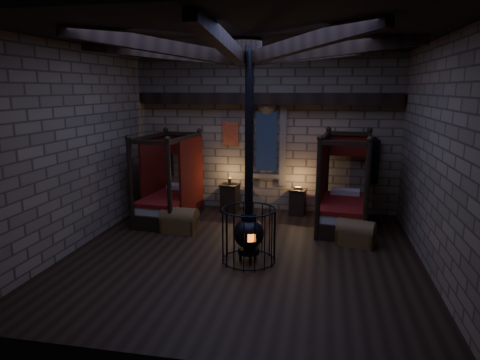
% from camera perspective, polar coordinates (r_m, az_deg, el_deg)
% --- Properties ---
extents(room, '(7.02, 7.02, 4.29)m').
position_cam_1_polar(room, '(8.26, 0.52, 15.12)').
color(room, black).
rests_on(room, ground).
extents(bed_left, '(1.26, 2.16, 2.17)m').
position_cam_1_polar(bed_left, '(11.16, -9.30, -2.45)').
color(bed_left, black).
rests_on(bed_left, ground).
extents(bed_right, '(1.32, 2.24, 2.24)m').
position_cam_1_polar(bed_right, '(10.65, 13.63, -3.25)').
color(bed_right, black).
rests_on(bed_right, ground).
extents(trunk_left, '(0.85, 0.56, 0.60)m').
position_cam_1_polar(trunk_left, '(10.17, -8.03, -5.43)').
color(trunk_left, brown).
rests_on(trunk_left, ground).
extents(trunk_right, '(0.88, 0.69, 0.57)m').
position_cam_1_polar(trunk_right, '(9.59, 15.18, -6.91)').
color(trunk_right, brown).
rests_on(trunk_right, ground).
extents(nightstand_left, '(0.53, 0.51, 0.94)m').
position_cam_1_polar(nightstand_left, '(11.69, -1.35, -2.32)').
color(nightstand_left, black).
rests_on(nightstand_left, ground).
extents(nightstand_right, '(0.49, 0.48, 0.76)m').
position_cam_1_polar(nightstand_right, '(11.49, 7.70, -2.89)').
color(nightstand_right, black).
rests_on(nightstand_right, ground).
extents(stove, '(1.05, 1.05, 4.05)m').
position_cam_1_polar(stove, '(8.27, 1.17, -6.74)').
color(stove, black).
rests_on(stove, ground).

